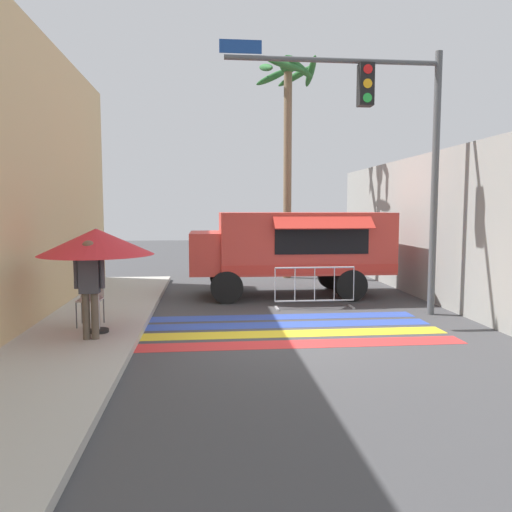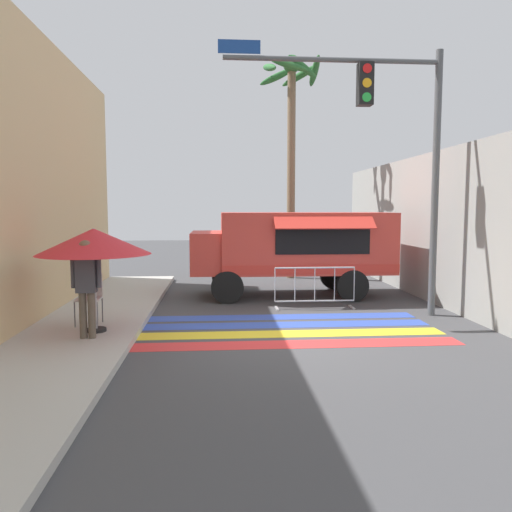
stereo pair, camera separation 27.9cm
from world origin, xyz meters
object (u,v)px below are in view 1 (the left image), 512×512
at_px(food_truck, 288,245).
at_px(folding_chair, 91,294).
at_px(traffic_signal_pole, 393,132).
at_px(patio_umbrella, 96,242).
at_px(palm_tree, 288,116).
at_px(barricade_front, 315,288).
at_px(vendor_person, 90,283).

xyz_separation_m(food_truck, folding_chair, (-4.56, -3.66, -0.69)).
xyz_separation_m(traffic_signal_pole, patio_umbrella, (-6.14, -1.49, -2.31)).
relative_size(traffic_signal_pole, folding_chair, 5.96).
height_order(traffic_signal_pole, palm_tree, palm_tree).
height_order(food_truck, traffic_signal_pole, traffic_signal_pole).
bearing_deg(barricade_front, patio_umbrella, -151.87).
relative_size(vendor_person, palm_tree, 0.23).
xyz_separation_m(food_truck, palm_tree, (0.56, 3.65, 4.19)).
bearing_deg(food_truck, traffic_signal_pole, -56.84).
xyz_separation_m(traffic_signal_pole, palm_tree, (-1.30, 6.50, 1.49)).
bearing_deg(palm_tree, barricade_front, -92.10).
relative_size(traffic_signal_pole, vendor_person, 3.41).
bearing_deg(traffic_signal_pole, patio_umbrella, -166.38).
bearing_deg(folding_chair, food_truck, 20.08).
bearing_deg(vendor_person, patio_umbrella, 94.17).
bearing_deg(traffic_signal_pole, food_truck, 123.16).
distance_m(traffic_signal_pole, vendor_person, 7.14).
bearing_deg(patio_umbrella, folding_chair, 112.55).
xyz_separation_m(folding_chair, barricade_front, (4.92, 1.81, -0.23)).
xyz_separation_m(folding_chair, palm_tree, (5.12, 7.32, 4.88)).
bearing_deg(folding_chair, patio_umbrella, -86.10).
bearing_deg(barricade_front, palm_tree, 87.90).
distance_m(folding_chair, barricade_front, 5.25).
bearing_deg(traffic_signal_pole, vendor_person, -162.25).
xyz_separation_m(traffic_signal_pole, barricade_front, (-1.50, 0.99, -3.62)).
bearing_deg(food_truck, folding_chair, -141.26).
bearing_deg(traffic_signal_pole, folding_chair, -172.76).
height_order(food_truck, patio_umbrella, food_truck).
relative_size(patio_umbrella, palm_tree, 0.27).
height_order(patio_umbrella, folding_chair, patio_umbrella).
bearing_deg(patio_umbrella, traffic_signal_pole, 13.62).
distance_m(traffic_signal_pole, folding_chair, 7.31).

